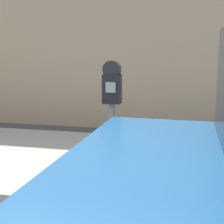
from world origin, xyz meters
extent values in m
cube|color=#9E9B96|center=(0.00, 2.20, 0.06)|extent=(24.00, 2.80, 0.12)
cube|color=tan|center=(0.00, 4.69, 2.31)|extent=(24.00, 0.30, 4.62)
cylinder|color=slate|center=(0.04, 1.13, 0.61)|extent=(0.07, 0.07, 0.98)
cube|color=black|center=(0.04, 1.13, 1.25)|extent=(0.18, 0.13, 0.30)
cube|color=gray|center=(0.04, 1.06, 1.27)|extent=(0.10, 0.01, 0.10)
cylinder|color=black|center=(0.04, 1.13, 1.45)|extent=(0.18, 0.10, 0.18)
cylinder|color=black|center=(1.01, 0.61, 0.32)|extent=(0.64, 0.24, 0.64)
camera|label=1|loc=(0.74, -1.98, 1.59)|focal=50.00mm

